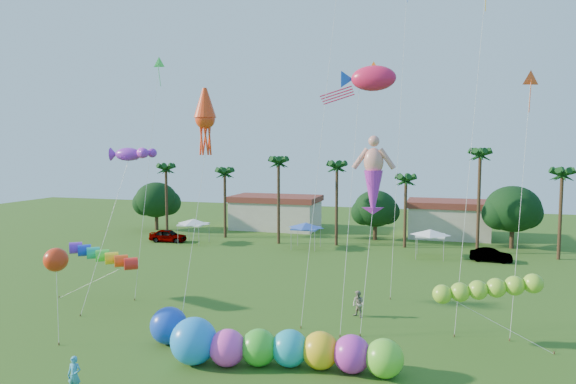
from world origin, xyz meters
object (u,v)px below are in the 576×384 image
(car_a, at_px, (168,236))
(spectator_a, at_px, (74,375))
(car_b, at_px, (491,255))
(blue_ball, at_px, (169,325))
(spectator_b, at_px, (358,304))
(caterpillar_inflatable, at_px, (275,348))

(car_a, bearing_deg, spectator_a, -161.88)
(car_a, relative_size, car_b, 1.11)
(spectator_a, distance_m, blue_ball, 7.00)
(car_a, height_order, car_b, car_a)
(car_b, relative_size, blue_ball, 1.87)
(spectator_a, relative_size, spectator_b, 0.98)
(car_b, height_order, caterpillar_inflatable, caterpillar_inflatable)
(car_a, bearing_deg, spectator_b, -134.01)
(caterpillar_inflatable, bearing_deg, spectator_b, 64.38)
(car_a, distance_m, blue_ball, 34.33)
(car_b, xyz_separation_m, spectator_b, (-10.34, -21.35, 0.24))
(spectator_b, bearing_deg, caterpillar_inflatable, -74.31)
(car_a, relative_size, spectator_a, 2.54)
(spectator_a, height_order, spectator_b, spectator_b)
(car_b, bearing_deg, spectator_a, 153.87)
(car_b, relative_size, spectator_b, 2.24)
(car_b, height_order, spectator_a, spectator_a)
(car_a, xyz_separation_m, spectator_a, (16.12, -36.60, 0.12))
(car_b, xyz_separation_m, caterpillar_inflatable, (-13.26, -30.80, 0.38))
(spectator_a, bearing_deg, blue_ball, 72.13)
(car_b, xyz_separation_m, blue_ball, (-20.45, -29.42, 0.43))
(spectator_b, distance_m, caterpillar_inflatable, 9.89)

